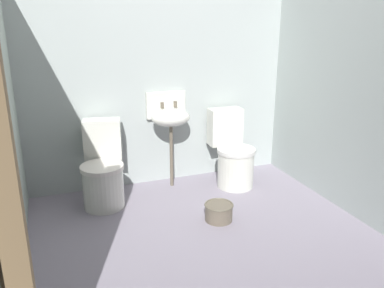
{
  "coord_description": "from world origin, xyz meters",
  "views": [
    {
      "loc": [
        -1.12,
        -2.67,
        1.74
      ],
      "look_at": [
        0.0,
        0.31,
        0.7
      ],
      "focal_mm": 37.08,
      "sensor_mm": 36.0,
      "label": 1
    }
  ],
  "objects_px": {
    "sink": "(170,116)",
    "bucket": "(219,212)",
    "toilet_right": "(232,155)",
    "toilet_left": "(103,172)",
    "wooden_door_post": "(5,197)"
  },
  "relations": [
    {
      "from": "sink",
      "to": "bucket",
      "type": "xyz_separation_m",
      "value": [
        0.16,
        -0.9,
        -0.67
      ]
    },
    {
      "from": "sink",
      "to": "toilet_right",
      "type": "bearing_deg",
      "value": -16.59
    },
    {
      "from": "toilet_right",
      "to": "toilet_left",
      "type": "bearing_deg",
      "value": 1.18
    },
    {
      "from": "wooden_door_post",
      "to": "bucket",
      "type": "relative_size",
      "value": 8.19
    },
    {
      "from": "wooden_door_post",
      "to": "toilet_right",
      "type": "height_order",
      "value": "wooden_door_post"
    },
    {
      "from": "toilet_right",
      "to": "sink",
      "type": "bearing_deg",
      "value": -15.38
    },
    {
      "from": "wooden_door_post",
      "to": "toilet_left",
      "type": "relative_size",
      "value": 2.73
    },
    {
      "from": "toilet_right",
      "to": "sink",
      "type": "xyz_separation_m",
      "value": [
        -0.63,
        0.19,
        0.43
      ]
    },
    {
      "from": "wooden_door_post",
      "to": "sink",
      "type": "distance_m",
      "value": 2.6
    },
    {
      "from": "toilet_left",
      "to": "toilet_right",
      "type": "bearing_deg",
      "value": -168.17
    },
    {
      "from": "wooden_door_post",
      "to": "bucket",
      "type": "xyz_separation_m",
      "value": [
        1.52,
        1.3,
        -0.98
      ]
    },
    {
      "from": "toilet_right",
      "to": "sink",
      "type": "distance_m",
      "value": 0.79
    },
    {
      "from": "bucket",
      "to": "wooden_door_post",
      "type": "bearing_deg",
      "value": -139.46
    },
    {
      "from": "toilet_right",
      "to": "sink",
      "type": "height_order",
      "value": "sink"
    },
    {
      "from": "bucket",
      "to": "sink",
      "type": "bearing_deg",
      "value": 100.12
    }
  ]
}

